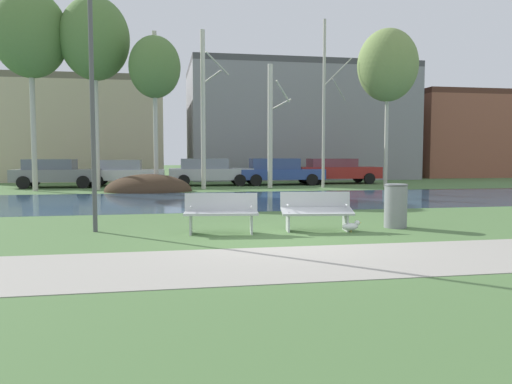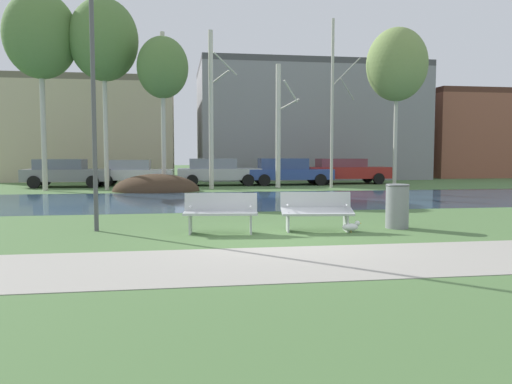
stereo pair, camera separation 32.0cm
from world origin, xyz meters
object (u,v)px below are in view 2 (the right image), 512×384
bench_right (317,210)px  streetlamp (92,50)px  parked_van_nearest_grey (66,172)px  seagull (351,227)px  trash_bin (397,205)px  parked_sedan_second_white (133,172)px  parked_suv_fifth_red (345,170)px  parked_hatch_third_silver (217,171)px  parked_wagon_fourth_blue (287,171)px  bench_left (221,212)px

bench_right → streetlamp: 6.09m
parked_van_nearest_grey → seagull: bearing=-60.6°
trash_bin → parked_van_nearest_grey: (-10.87, 16.55, 0.24)m
parked_sedan_second_white → parked_suv_fifth_red: 12.17m
trash_bin → parked_sedan_second_white: parked_sedan_second_white is taller
trash_bin → bench_right: bearing=-175.8°
trash_bin → streetlamp: size_ratio=0.17×
parked_hatch_third_silver → parked_wagon_fourth_blue: 3.92m
parked_hatch_third_silver → parked_suv_fifth_red: parked_hatch_third_silver is taller
bench_left → parked_van_nearest_grey: (-6.73, 16.70, 0.30)m
parked_wagon_fourth_blue → streetlamp: bearing=-116.2°
bench_right → parked_wagon_fourth_blue: size_ratio=0.35×
parked_sedan_second_white → parked_wagon_fourth_blue: size_ratio=0.88×
parked_sedan_second_white → parked_hatch_third_silver: parked_hatch_third_silver is taller
seagull → parked_suv_fifth_red: 18.75m
streetlamp → parked_hatch_third_silver: size_ratio=1.34×
seagull → parked_sedan_second_white: bearing=109.1°
streetlamp → parked_sedan_second_white: (-0.64, 16.92, -3.26)m
parked_hatch_third_silver → parked_van_nearest_grey: bearing=-178.4°
trash_bin → seagull: (-1.29, -0.48, -0.40)m
trash_bin → streetlamp: (-6.88, 0.61, 3.48)m
streetlamp → parked_wagon_fourth_blue: (7.91, 16.07, -3.23)m
bench_right → parked_hatch_third_silver: (-0.91, 16.92, 0.31)m
bench_left → parked_sedan_second_white: (-3.38, 17.67, 0.28)m
trash_bin → parked_suv_fifth_red: 17.90m
parked_hatch_third_silver → parked_sedan_second_white: bearing=170.8°
parked_suv_fifth_red → trash_bin: bearing=-105.1°
bench_left → streetlamp: 4.54m
bench_right → bench_left: bearing=180.0°
streetlamp → parked_hatch_third_silver: bearing=76.2°
bench_right → parked_sedan_second_white: (-5.54, 17.67, 0.28)m
parked_hatch_third_silver → parked_suv_fifth_red: 7.56m
bench_right → streetlamp: bearing=171.3°
parked_sedan_second_white → parked_suv_fifth_red: (12.17, -0.23, 0.03)m
parked_sedan_second_white → bench_left: bearing=-79.2°
parked_wagon_fourth_blue → parked_suv_fifth_red: size_ratio=0.99×
streetlamp → parked_wagon_fourth_blue: bearing=63.8°
seagull → parked_suv_fifth_red: (5.94, 17.77, 0.65)m
parked_sedan_second_white → parked_wagon_fourth_blue: parked_wagon_fourth_blue is taller
seagull → parked_sedan_second_white: 19.06m
parked_wagon_fourth_blue → bench_right: bearing=-100.1°
trash_bin → parked_van_nearest_grey: bearing=123.3°
bench_left → trash_bin: trash_bin is taller
parked_suv_fifth_red → parked_van_nearest_grey: bearing=-177.3°
trash_bin → parked_sedan_second_white: size_ratio=0.24×
seagull → parked_wagon_fourth_blue: 17.33m
trash_bin → parked_sedan_second_white: bearing=113.2°
bench_right → parked_suv_fifth_red: (6.63, 17.43, 0.31)m
bench_right → seagull: bench_right is taller
streetlamp → parked_van_nearest_grey: (-3.99, 15.95, -3.24)m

